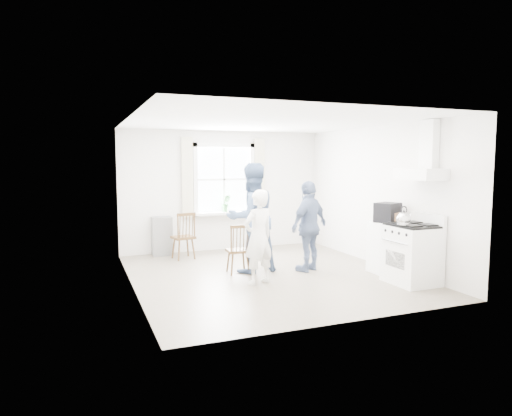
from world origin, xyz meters
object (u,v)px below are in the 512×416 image
Objects in this scene: gas_stove at (412,254)px; windsor_chair_b at (239,244)px; person_mid at (251,218)px; low_cabinet at (388,248)px; stereo_stack at (388,213)px; person_left at (258,237)px; person_right at (309,226)px; windsor_chair_a at (185,231)px.

gas_stove is 2.83m from windsor_chair_b.
person_mid reaches higher than windsor_chair_b.
low_cabinet is 1.89× the size of stereo_stack.
gas_stove is 2.46m from person_left.
gas_stove is 1.28× the size of windsor_chair_b.
stereo_stack is at bearing 121.97° from person_right.
person_left is at bearing 175.47° from low_cabinet.
windsor_chair_b is at bearing 160.26° from low_cabinet.
low_cabinet is at bearing 34.30° from stereo_stack.
gas_stove is 1.24× the size of low_cabinet.
low_cabinet is at bearing -19.74° from windsor_chair_b.
person_left is 0.94× the size of person_right.
person_right reaches higher than windsor_chair_a.
person_mid reaches higher than windsor_chair_a.
stereo_stack is at bearing -20.76° from windsor_chair_b.
stereo_stack is at bearing 156.88° from person_left.
windsor_chair_a is (-2.98, 2.40, -0.49)m from stereo_stack.
low_cabinet is 2.57m from windsor_chair_b.
stereo_stack is 0.25× the size of person_mid.
low_cabinet is 2.37m from person_left.
person_mid reaches higher than person_left.
person_mid is (0.86, -1.41, 0.38)m from windsor_chair_a.
stereo_stack is at bearing 87.99° from gas_stove.
windsor_chair_a is 0.63× the size of person_left.
stereo_stack is (-0.05, -0.03, 0.62)m from low_cabinet.
windsor_chair_b is at bearing 146.30° from gas_stove.
person_mid is at bearing 141.56° from gas_stove.
windsor_chair_b is 0.72m from person_left.
low_cabinet is (0.07, 0.70, -0.03)m from gas_stove.
stereo_stack is 0.32× the size of person_left.
person_right reaches higher than person_left.
person_left is at bearing -4.17° from person_right.
windsor_chair_a is 0.59× the size of person_right.
windsor_chair_a is 1.62m from windsor_chair_b.
person_left is 1.26m from person_right.
person_right reaches higher than stereo_stack.
person_right is at bearing 150.72° from low_cabinet.
person_right is at bearing 148.57° from stereo_stack.
low_cabinet reaches higher than windsor_chair_b.
gas_stove is at bearing -33.70° from windsor_chair_b.
person_mid is at bearing -120.78° from person_left.
low_cabinet is 0.47× the size of person_mid.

